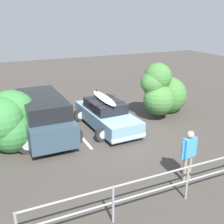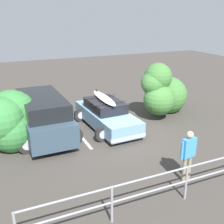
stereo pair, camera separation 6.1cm
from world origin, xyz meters
TOP-DOWN VIEW (x-y plane):
  - ground_plane at (0.00, 0.00)m, footprint 44.00×44.00m
  - parking_stripe at (1.63, -0.70)m, footprint 0.12×3.65m
  - sedan_car at (0.21, -0.74)m, footprint 2.36×4.22m
  - suv_car at (3.05, -0.97)m, footprint 2.60×4.69m
  - person_bystander at (-0.39, 4.35)m, footprint 0.65×0.27m
  - railing_fence at (0.26, 5.13)m, footprint 9.28×0.11m
  - bush_near_left at (-3.11, -1.10)m, footprint 2.99×2.66m
  - bush_near_right at (4.48, -0.50)m, footprint 2.35×2.48m

SIDE VIEW (x-z plane):
  - ground_plane at x=0.00m, z-range -0.02..0.00m
  - parking_stripe at x=1.63m, z-range 0.00..0.00m
  - sedan_car at x=0.21m, z-range -0.16..1.38m
  - railing_fence at x=0.26m, z-range 0.19..1.25m
  - suv_car at x=3.05m, z-range 0.03..1.81m
  - person_bystander at x=-0.39m, z-range 0.17..1.86m
  - bush_near_right at x=4.48m, z-range -0.10..2.20m
  - bush_near_left at x=-3.11m, z-range -0.22..2.68m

